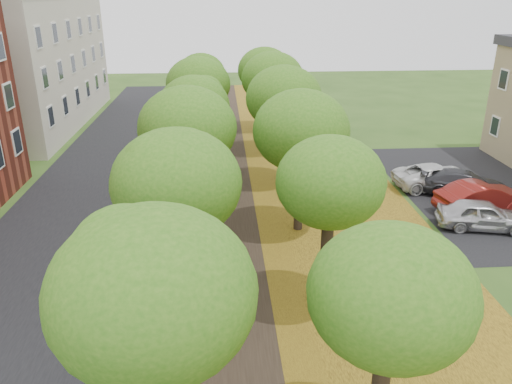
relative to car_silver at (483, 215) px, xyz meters
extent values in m
cube|color=black|center=(-18.50, 3.57, -0.68)|extent=(8.00, 70.00, 0.01)
cube|color=black|center=(-11.00, 3.57, -0.68)|extent=(3.20, 70.00, 0.01)
cube|color=#A6811E|center=(-6.00, 3.57, -0.68)|extent=(7.50, 70.00, 0.01)
cube|color=black|center=(2.50, 4.57, -0.68)|extent=(9.00, 16.00, 0.01)
ellipsoid|color=#2D6515|center=(-13.20, -11.43, 3.82)|extent=(3.76, 3.76, 3.20)
cylinder|color=black|center=(-13.20, -5.43, 0.96)|extent=(0.40, 0.40, 3.28)
ellipsoid|color=#2D6515|center=(-13.20, -5.43, 3.82)|extent=(3.76, 3.76, 3.20)
cylinder|color=black|center=(-13.20, 0.57, 0.96)|extent=(0.40, 0.40, 3.28)
ellipsoid|color=#2D6515|center=(-13.20, 0.57, 3.82)|extent=(3.76, 3.76, 3.20)
cylinder|color=black|center=(-13.20, 6.57, 0.96)|extent=(0.40, 0.40, 3.28)
ellipsoid|color=#2D6515|center=(-13.20, 6.57, 3.82)|extent=(3.76, 3.76, 3.20)
cylinder|color=black|center=(-13.20, 12.57, 0.96)|extent=(0.40, 0.40, 3.28)
ellipsoid|color=#2D6515|center=(-13.20, 12.57, 3.82)|extent=(3.76, 3.76, 3.20)
cylinder|color=black|center=(-13.20, 18.57, 0.96)|extent=(0.40, 0.40, 3.28)
ellipsoid|color=#2D6515|center=(-13.20, 18.57, 3.82)|extent=(3.76, 3.76, 3.20)
ellipsoid|color=#2D6515|center=(-8.40, -11.43, 3.82)|extent=(3.76, 3.76, 3.20)
cylinder|color=black|center=(-8.40, -5.43, 0.96)|extent=(0.40, 0.40, 3.28)
ellipsoid|color=#2D6515|center=(-8.40, -5.43, 3.82)|extent=(3.76, 3.76, 3.20)
cylinder|color=black|center=(-8.40, 0.57, 0.96)|extent=(0.40, 0.40, 3.28)
ellipsoid|color=#2D6515|center=(-8.40, 0.57, 3.82)|extent=(3.76, 3.76, 3.20)
cylinder|color=black|center=(-8.40, 6.57, 0.96)|extent=(0.40, 0.40, 3.28)
ellipsoid|color=#2D6515|center=(-8.40, 6.57, 3.82)|extent=(3.76, 3.76, 3.20)
cylinder|color=black|center=(-8.40, 12.57, 0.96)|extent=(0.40, 0.40, 3.28)
ellipsoid|color=#2D6515|center=(-8.40, 12.57, 3.82)|extent=(3.76, 3.76, 3.20)
cylinder|color=black|center=(-8.40, 18.57, 0.96)|extent=(0.40, 0.40, 3.28)
ellipsoid|color=#2D6515|center=(-8.40, 18.57, 3.82)|extent=(3.76, 3.76, 3.20)
cube|color=beige|center=(-28.00, 21.57, 4.32)|extent=(10.00, 20.00, 10.00)
imported|color=#BAB9BE|center=(0.00, 0.00, 0.00)|extent=(4.26, 2.43, 1.37)
imported|color=maroon|center=(0.86, 1.88, 0.06)|extent=(4.76, 2.48, 1.49)
imported|color=#2E2F33|center=(1.04, 4.07, -0.02)|extent=(4.89, 3.13, 1.32)
imported|color=silver|center=(0.00, 5.17, -0.02)|extent=(4.92, 2.63, 1.32)
camera|label=1|loc=(-11.77, -19.89, 9.45)|focal=35.00mm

